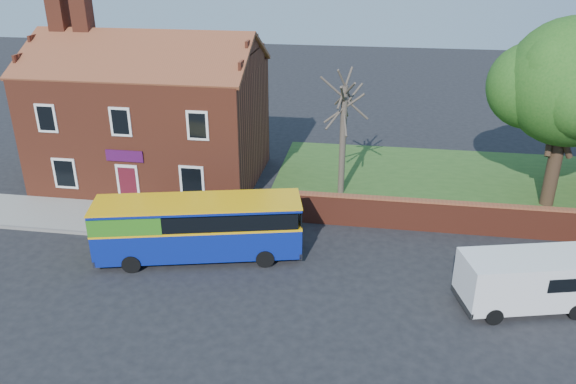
# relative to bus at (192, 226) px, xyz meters

# --- Properties ---
(ground) EXTENTS (120.00, 120.00, 0.00)m
(ground) POSITION_rel_bus_xyz_m (1.99, -2.79, -1.54)
(ground) COLOR black
(ground) RESTS_ON ground
(pavement) EXTENTS (18.00, 3.50, 0.12)m
(pavement) POSITION_rel_bus_xyz_m (-5.01, 2.96, -1.48)
(pavement) COLOR gray
(pavement) RESTS_ON ground
(kerb) EXTENTS (18.00, 0.15, 0.14)m
(kerb) POSITION_rel_bus_xyz_m (-5.01, 1.21, -1.47)
(kerb) COLOR slate
(kerb) RESTS_ON ground
(grass_strip) EXTENTS (26.00, 12.00, 0.04)m
(grass_strip) POSITION_rel_bus_xyz_m (14.99, 10.21, -1.52)
(grass_strip) COLOR #426B28
(grass_strip) RESTS_ON ground
(shop_building) EXTENTS (12.30, 8.13, 10.50)m
(shop_building) POSITION_rel_bus_xyz_m (-5.04, 8.70, 1.87)
(shop_building) COLOR brown
(shop_building) RESTS_ON ground
(boundary_wall) EXTENTS (22.00, 0.38, 1.60)m
(boundary_wall) POSITION_rel_bus_xyz_m (14.99, 4.21, -0.73)
(boundary_wall) COLOR maroon
(boundary_wall) RESTS_ON ground
(bus) EXTENTS (9.14, 4.24, 2.71)m
(bus) POSITION_rel_bus_xyz_m (0.00, 0.00, 0.00)
(bus) COLOR navy
(bus) RESTS_ON ground
(van_near) EXTENTS (5.31, 3.16, 2.18)m
(van_near) POSITION_rel_bus_xyz_m (13.59, -1.60, -0.32)
(van_near) COLOR white
(van_near) RESTS_ON ground
(large_tree) EXTENTS (7.98, 6.31, 9.73)m
(large_tree) POSITION_rel_bus_xyz_m (16.95, 8.40, 4.83)
(large_tree) COLOR black
(large_tree) RESTS_ON ground
(bare_tree) EXTENTS (2.47, 2.94, 6.59)m
(bare_tree) POSITION_rel_bus_xyz_m (5.92, 8.05, 1.84)
(bare_tree) COLOR #4C4238
(bare_tree) RESTS_ON ground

